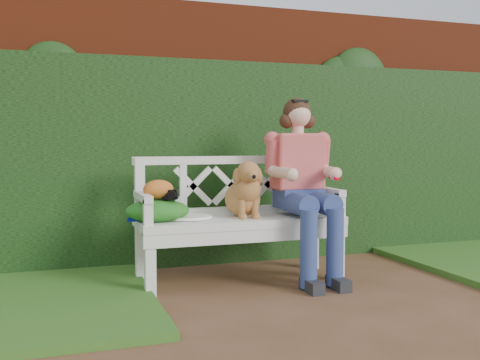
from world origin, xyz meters
name	(u,v)px	position (x,y,z in m)	size (l,w,h in m)	color
ground	(357,315)	(0.00, 0.00, 0.00)	(60.00, 60.00, 0.00)	#54371D
brick_wall	(250,134)	(0.00, 1.90, 1.10)	(10.00, 0.30, 2.20)	maroon
ivy_hedge	(258,162)	(0.00, 1.68, 0.85)	(10.00, 0.18, 1.70)	#2D6421
garden_bench	(240,249)	(-0.40, 0.99, 0.24)	(1.58, 0.60, 0.48)	white
seated_woman	(300,191)	(0.07, 0.97, 0.66)	(0.56, 0.74, 1.32)	#ED273F
dog	(244,188)	(-0.38, 0.98, 0.69)	(0.28, 0.38, 0.42)	#B36336
tennis_racket	(185,217)	(-0.82, 0.98, 0.50)	(0.63, 0.26, 0.03)	white
green_bag	(158,210)	(-1.02, 0.97, 0.56)	(0.44, 0.34, 0.15)	#179C22
camera_item	(170,194)	(-0.93, 0.94, 0.67)	(0.10, 0.08, 0.07)	black
baseball_glove	(158,189)	(-1.01, 0.98, 0.70)	(0.21, 0.16, 0.13)	#C96321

